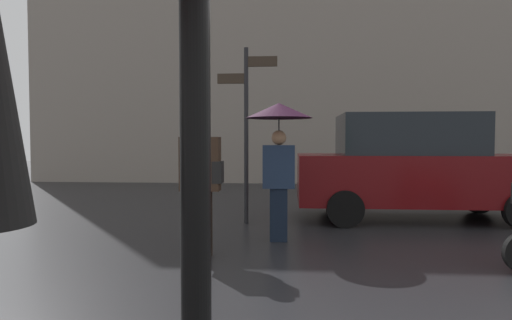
% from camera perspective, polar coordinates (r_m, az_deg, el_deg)
% --- Properties ---
extents(pedestrian_with_umbrella, '(0.99, 0.99, 2.05)m').
position_cam_1_polar(pedestrian_with_umbrella, '(6.47, 3.00, 3.48)').
color(pedestrian_with_umbrella, black).
rests_on(pedestrian_with_umbrella, ground).
extents(pedestrian_with_bag, '(0.54, 0.24, 1.77)m').
position_cam_1_polar(pedestrian_with_bag, '(5.64, -7.14, -2.44)').
color(pedestrian_with_bag, black).
rests_on(pedestrian_with_bag, ground).
extents(parked_car_left, '(4.53, 1.93, 1.99)m').
position_cam_1_polar(parked_car_left, '(8.80, 19.98, -0.83)').
color(parked_car_left, '#590C0F').
rests_on(parked_car_left, ground).
extents(street_signpost, '(1.08, 0.08, 3.17)m').
position_cam_1_polar(street_signpost, '(7.92, -1.25, 5.53)').
color(street_signpost, black).
rests_on(street_signpost, ground).
extents(building_block, '(19.66, 2.23, 12.57)m').
position_cam_1_polar(building_block, '(17.30, 5.36, 18.49)').
color(building_block, gray).
rests_on(building_block, ground).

